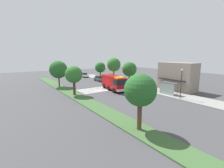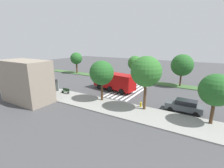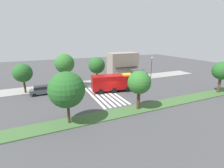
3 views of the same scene
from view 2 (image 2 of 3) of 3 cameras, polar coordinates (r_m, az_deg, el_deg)
ground_plane at (r=33.15m, az=3.28°, el=-1.74°), size 120.00×120.00×0.00m
sidewalk at (r=25.69m, az=-6.51°, el=-6.58°), size 60.00×5.17×0.14m
median_strip at (r=40.36m, az=8.73°, el=1.18°), size 60.00×3.00×0.14m
crosswalk at (r=32.42m, az=6.00°, el=-2.17°), size 4.95×12.08×0.01m
fire_truck at (r=31.85m, az=0.27°, el=1.28°), size 9.31×4.02×3.54m
parked_car_mid at (r=24.29m, az=24.25°, el=-7.03°), size 4.79×2.08×1.73m
bus_stop_shelter at (r=33.66m, az=-20.90°, el=0.88°), size 3.50×1.40×2.46m
bench_near_shelter at (r=31.02m, az=-16.07°, el=-2.32°), size 1.60×0.50×0.90m
street_lamp at (r=36.66m, az=-23.50°, el=4.27°), size 0.36×0.36×5.65m
storefront_building at (r=28.86m, az=-28.03°, el=0.84°), size 8.39×4.99×6.61m
sidewalk_tree_far_west at (r=21.15m, az=32.88°, el=-1.86°), size 3.62×3.62×5.86m
sidewalk_tree_west at (r=21.99m, az=11.97°, el=4.27°), size 4.14×4.14×7.45m
sidewalk_tree_center at (r=25.37m, az=-3.67°, el=3.91°), size 3.86×3.86×6.43m
median_tree_far_west at (r=37.02m, az=23.54°, el=6.14°), size 4.55×4.55×6.79m
median_tree_west at (r=39.83m, az=8.15°, el=7.28°), size 3.54×3.54×6.03m
median_tree_center at (r=50.38m, az=-12.52°, el=8.80°), size 3.53×3.53×6.21m
fire_hydrant at (r=24.04m, az=10.15°, el=-7.17°), size 0.28×0.28×0.70m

